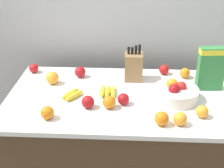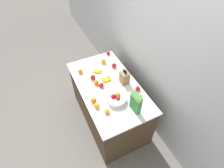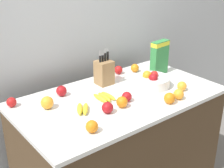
{
  "view_description": "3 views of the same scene",
  "coord_description": "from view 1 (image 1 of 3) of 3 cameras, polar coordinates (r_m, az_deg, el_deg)",
  "views": [
    {
      "loc": [
        -0.0,
        -1.78,
        1.87
      ],
      "look_at": [
        -0.1,
        0.03,
        0.94
      ],
      "focal_mm": 50.0,
      "sensor_mm": 36.0,
      "label": 1
    },
    {
      "loc": [
        1.66,
        -0.75,
        2.81
      ],
      "look_at": [
        0.09,
        0.02,
        0.97
      ],
      "focal_mm": 28.0,
      "sensor_mm": 36.0,
      "label": 2
    },
    {
      "loc": [
        -1.35,
        -1.63,
        1.88
      ],
      "look_at": [
        -0.08,
        -0.01,
        0.99
      ],
      "focal_mm": 50.0,
      "sensor_mm": 36.0,
      "label": 3
    }
  ],
  "objects": [
    {
      "name": "fruit_bowl",
      "position": [
        2.03,
        11.59,
        -1.56
      ],
      "size": [
        0.29,
        0.29,
        0.13
      ],
      "color": "silver",
      "rests_on": "counter"
    },
    {
      "name": "banana_bunch_left",
      "position": [
        2.06,
        -0.74,
        -1.36
      ],
      "size": [
        0.11,
        0.17,
        0.03
      ],
      "rotation": [
        0.0,
        0.0,
        1.46
      ],
      "color": "yellow",
      "rests_on": "counter"
    },
    {
      "name": "apple_leftmost",
      "position": [
        2.42,
        -14.09,
        2.82
      ],
      "size": [
        0.07,
        0.07,
        0.07
      ],
      "primitive_type": "sphere",
      "color": "red",
      "rests_on": "counter"
    },
    {
      "name": "orange_mid_right",
      "position": [
        2.22,
        -10.8,
        1.1
      ],
      "size": [
        0.09,
        0.09,
        0.09
      ],
      "primitive_type": "sphere",
      "color": "orange",
      "rests_on": "counter"
    },
    {
      "name": "orange_by_cereal",
      "position": [
        1.88,
        16.18,
        -4.86
      ],
      "size": [
        0.07,
        0.07,
        0.07
      ],
      "primitive_type": "sphere",
      "color": "orange",
      "rests_on": "counter"
    },
    {
      "name": "apple_by_knife_block",
      "position": [
        1.94,
        2.12,
        -2.76
      ],
      "size": [
        0.07,
        0.07,
        0.07
      ],
      "primitive_type": "sphere",
      "color": "#A31419",
      "rests_on": "counter"
    },
    {
      "name": "banana_bunch_right",
      "position": [
        2.04,
        -7.24,
        -1.93
      ],
      "size": [
        0.15,
        0.18,
        0.04
      ],
      "rotation": [
        0.0,
        0.0,
        4.02
      ],
      "color": "yellow",
      "rests_on": "counter"
    },
    {
      "name": "apple_near_bananas",
      "position": [
        1.9,
        -4.38,
        -3.3
      ],
      "size": [
        0.08,
        0.08,
        0.08
      ],
      "primitive_type": "sphere",
      "color": "#A31419",
      "rests_on": "counter"
    },
    {
      "name": "cereal_box",
      "position": [
        2.16,
        17.72,
        3.01
      ],
      "size": [
        0.18,
        0.08,
        0.3
      ],
      "rotation": [
        0.0,
        0.0,
        0.09
      ],
      "color": "#338442",
      "rests_on": "counter"
    },
    {
      "name": "wall_back",
      "position": [
        2.5,
        3.02,
        13.98
      ],
      "size": [
        9.0,
        0.06,
        2.6
      ],
      "color": "silver",
      "rests_on": "ground_plane"
    },
    {
      "name": "counter",
      "position": [
        2.29,
        2.4,
        -11.66
      ],
      "size": [
        1.56,
        0.87,
        0.87
      ],
      "color": "#4C3823",
      "rests_on": "ground_plane"
    },
    {
      "name": "orange_front_right",
      "position": [
        1.83,
        -11.71,
        -5.18
      ],
      "size": [
        0.08,
        0.08,
        0.08
      ],
      "primitive_type": "sphere",
      "color": "orange",
      "rests_on": "counter"
    },
    {
      "name": "orange_back_center",
      "position": [
        1.76,
        9.11,
        -6.25
      ],
      "size": [
        0.08,
        0.08,
        0.08
      ],
      "primitive_type": "sphere",
      "color": "orange",
      "rests_on": "counter"
    },
    {
      "name": "orange_mid_left",
      "position": [
        1.89,
        -0.49,
        -3.35
      ],
      "size": [
        0.08,
        0.08,
        0.08
      ],
      "primitive_type": "sphere",
      "color": "orange",
      "rests_on": "counter"
    },
    {
      "name": "apple_middle",
      "position": [
        2.29,
        -5.81,
        2.2
      ],
      "size": [
        0.08,
        0.08,
        0.08
      ],
      "primitive_type": "sphere",
      "color": "#A31419",
      "rests_on": "counter"
    },
    {
      "name": "orange_front_center",
      "position": [
        1.78,
        12.4,
        -6.23
      ],
      "size": [
        0.08,
        0.08,
        0.08
      ],
      "primitive_type": "sphere",
      "color": "orange",
      "rests_on": "counter"
    },
    {
      "name": "knife_block",
      "position": [
        2.22,
        4.0,
        3.23
      ],
      "size": [
        0.13,
        0.12,
        0.3
      ],
      "color": "#937047",
      "rests_on": "counter"
    },
    {
      "name": "orange_near_bowl",
      "position": [
        2.33,
        13.21,
        1.97
      ],
      "size": [
        0.07,
        0.07,
        0.07
      ],
      "primitive_type": "sphere",
      "color": "orange",
      "rests_on": "counter"
    },
    {
      "name": "apple_rightmost",
      "position": [
        2.36,
        9.52,
        2.63
      ],
      "size": [
        0.07,
        0.07,
        0.07
      ],
      "primitive_type": "sphere",
      "color": "red",
      "rests_on": "counter"
    }
  ]
}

